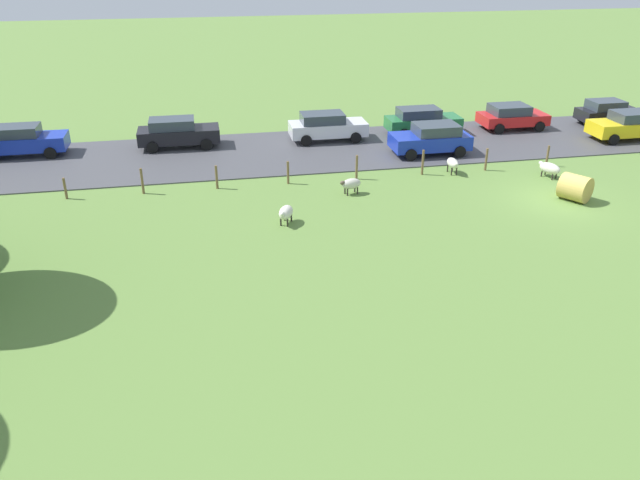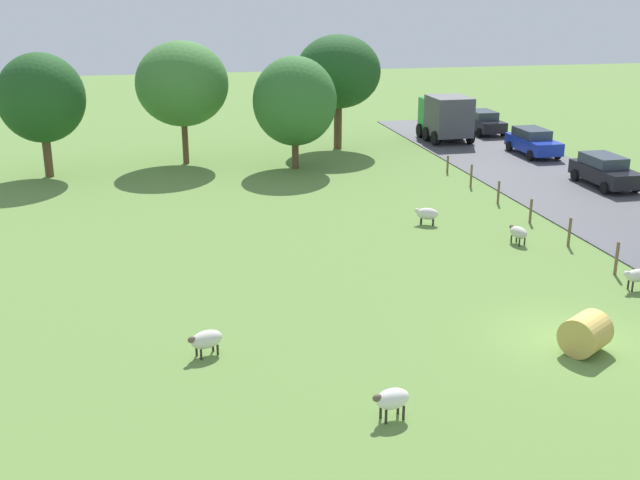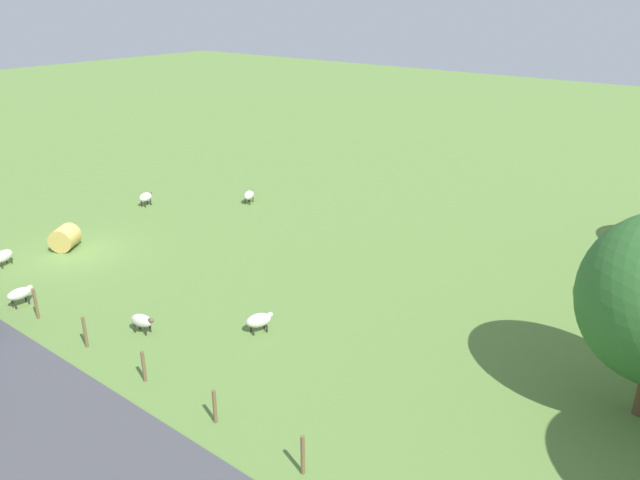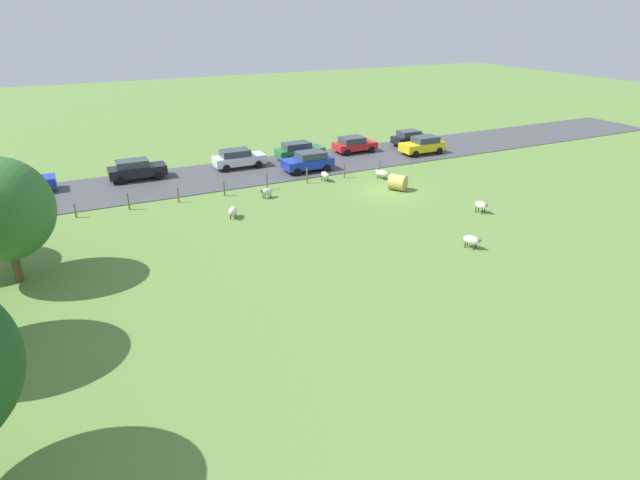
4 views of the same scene
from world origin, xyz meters
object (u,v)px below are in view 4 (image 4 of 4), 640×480
Objects in this scene: hay_bale_0 at (398,182)px; car_8 at (410,138)px; sheep_2 at (267,192)px; car_0 at (21,183)px; car_3 at (136,169)px; sheep_4 at (382,173)px; sheep_5 at (472,240)px; sheep_3 at (325,175)px; car_2 at (238,158)px; sheep_0 at (233,211)px; tree_5 at (1,209)px; sheep_1 at (481,205)px; car_5 at (354,144)px; car_6 at (423,145)px; car_7 at (308,161)px; car_4 at (299,150)px.

car_8 is (11.30, -9.10, 0.27)m from hay_bale_0.
sheep_2 is 0.24× the size of car_0.
hay_bale_0 is 21.35m from car_3.
sheep_5 is at bearing 169.37° from sheep_4.
car_2 is at bearing 37.14° from sheep_3.
car_3 is at bearing 87.96° from car_2.
sheep_0 is at bearing 45.77° from sheep_5.
car_3 is (15.43, -8.12, -3.06)m from tree_5.
sheep_3 is (11.21, 6.48, -0.01)m from sheep_1.
sheep_0 is at bearing 126.10° from car_5.
tree_5 reaches higher than sheep_4.
sheep_1 is at bearing 158.05° from car_6.
hay_bale_0 is 0.32× the size of car_8.
sheep_5 is 25.13m from tree_5.
car_6 is (3.62, -12.46, 0.37)m from sheep_3.
sheep_4 is at bearing -108.04° from car_0.
sheep_4 is 0.31× the size of car_5.
sheep_1 is 0.23× the size of car_0.
hay_bale_0 is at bearing 134.18° from car_6.
car_0 is at bearing 71.96° from sheep_4.
car_7 reaches higher than sheep_0.
sheep_3 is 0.25× the size of car_0.
car_4 is (8.48, 3.75, 0.41)m from sheep_4.
sheep_5 is at bearing -162.36° from car_2.
car_3 is (0.31, 8.63, 0.01)m from car_2.
car_4 reaches higher than sheep_4.
car_7 is at bearing -49.90° from sheep_0.
sheep_5 is 0.26× the size of car_4.
sheep_1 reaches higher than sheep_0.
sheep_3 is (4.59, -9.26, 0.04)m from sheep_0.
car_8 reaches higher than sheep_1.
sheep_5 is 33.06m from car_0.
sheep_1 is 0.28× the size of car_8.
car_0 is at bearing 89.64° from car_3.
sheep_3 is 14.87m from car_8.
car_5 is 6.69m from car_6.
sheep_0 is at bearing -73.67° from tree_5.
car_2 is 1.09× the size of car_5.
car_2 reaches higher than sheep_5.
tree_5 is 36.51m from car_6.
car_5 is (11.65, -15.98, 0.34)m from sheep_0.
car_2 is 6.31m from car_7.
car_4 is at bearing -40.99° from sheep_0.
sheep_5 reaches higher than sheep_4.
sheep_5 is 18.77m from car_7.
sheep_0 is 19.78m from car_5.
sheep_1 is at bearing -112.82° from sheep_0.
sheep_5 is at bearing -174.12° from car_7.
sheep_2 is 10.97m from car_4.
sheep_3 is at bearing -72.66° from sheep_2.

